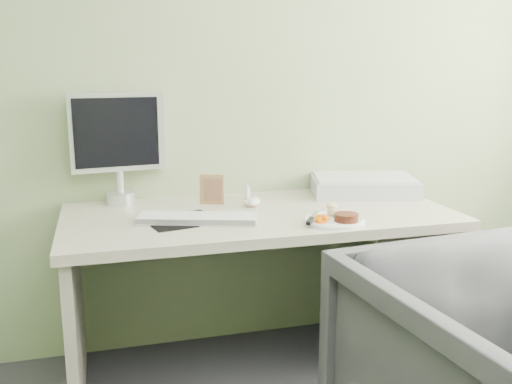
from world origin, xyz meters
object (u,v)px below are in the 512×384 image
object	(u,v)px
desk	(259,253)
monitor	(118,142)
plate	(334,221)
scanner	(363,186)

from	to	relation	value
desk	monitor	distance (m)	0.78
desk	plate	xyz separation A→B (m)	(0.23, -0.24, 0.19)
plate	scanner	xyz separation A→B (m)	(0.34, 0.44, 0.03)
plate	monitor	distance (m)	1.00
desk	plate	world-z (taller)	plate
desk	scanner	size ratio (longest dim) A/B	3.34
scanner	monitor	world-z (taller)	monitor
plate	monitor	size ratio (longest dim) A/B	0.48
scanner	monitor	bearing A→B (deg)	-170.92
scanner	plate	bearing A→B (deg)	-112.52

